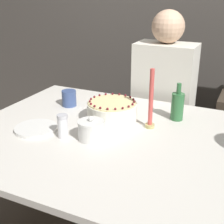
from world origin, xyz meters
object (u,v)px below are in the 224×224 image
Objects in this scene: candle at (151,104)px; sugar_shaker at (63,126)px; bottle at (177,106)px; person_man_blue_shirt at (162,114)px; sugar_bowl at (91,130)px; cake at (112,111)px.

sugar_shaker is at bearing -140.20° from candle.
bottle is (0.10, 0.16, -0.05)m from candle.
candle is 0.68m from person_man_blue_shirt.
person_man_blue_shirt reaches higher than sugar_shaker.
sugar_bowl is 0.10× the size of person_man_blue_shirt.
person_man_blue_shirt is (0.11, 0.85, -0.22)m from sugar_bowl.
sugar_shaker is 0.95m from person_man_blue_shirt.
candle is at bearing 39.80° from sugar_shaker.
person_man_blue_shirt reaches higher than bottle.
bottle reaches higher than sugar_bowl.
cake is 0.35m from bottle.
sugar_bowl is (0.00, -0.24, -0.01)m from cake.
candle is 1.51× the size of bottle.
sugar_bowl is 0.88m from person_man_blue_shirt.
person_man_blue_shirt reaches higher than cake.
cake is 0.21× the size of person_man_blue_shirt.
sugar_bowl is at bearing -130.64° from candle.
person_man_blue_shirt is (0.11, 0.61, -0.22)m from cake.
sugar_bowl is 0.61× the size of bottle.
candle is at bearing 0.69° from cake.
candle reaches higher than cake.
sugar_bowl is at bearing 16.91° from sugar_shaker.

